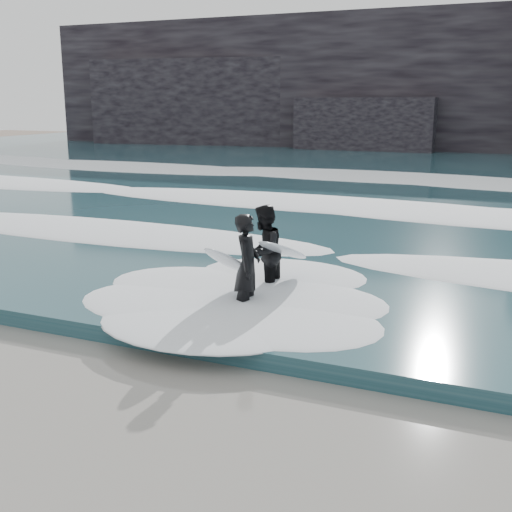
% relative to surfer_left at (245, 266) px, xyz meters
% --- Properties ---
extents(ground, '(120.00, 120.00, 0.00)m').
position_rel_surfer_left_xyz_m(ground, '(1.12, -5.18, -0.96)').
color(ground, '#7A604D').
rests_on(ground, ground).
extents(sea, '(90.00, 52.00, 0.30)m').
position_rel_surfer_left_xyz_m(sea, '(1.12, 23.82, -0.81)').
color(sea, '#21454D').
rests_on(sea, ground).
extents(headland, '(70.00, 9.00, 10.00)m').
position_rel_surfer_left_xyz_m(headland, '(1.12, 40.82, 4.04)').
color(headland, black).
rests_on(headland, ground).
extents(foam_near, '(60.00, 3.20, 0.20)m').
position_rel_surfer_left_xyz_m(foam_near, '(1.12, 3.82, -0.56)').
color(foam_near, white).
rests_on(foam_near, sea).
extents(foam_mid, '(60.00, 4.00, 0.24)m').
position_rel_surfer_left_xyz_m(foam_mid, '(1.12, 10.82, -0.54)').
color(foam_mid, white).
rests_on(foam_mid, sea).
extents(foam_far, '(60.00, 4.80, 0.30)m').
position_rel_surfer_left_xyz_m(foam_far, '(1.12, 19.82, -0.51)').
color(foam_far, white).
rests_on(foam_far, sea).
extents(surfer_left, '(0.96, 1.74, 1.90)m').
position_rel_surfer_left_xyz_m(surfer_left, '(0.00, 0.00, 0.00)').
color(surfer_left, black).
rests_on(surfer_left, ground).
extents(surfer_right, '(1.11, 2.08, 1.88)m').
position_rel_surfer_left_xyz_m(surfer_right, '(-0.07, 1.17, -0.01)').
color(surfer_right, black).
rests_on(surfer_right, ground).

